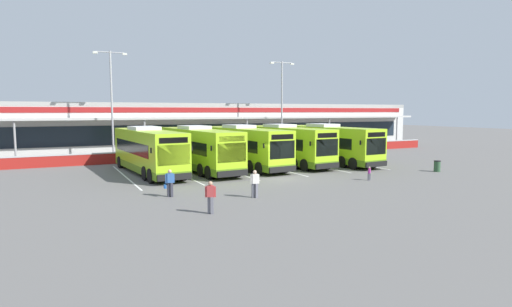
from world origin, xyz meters
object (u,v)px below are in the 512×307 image
Objects in this scene: pedestrian_with_handbag at (170,182)px; pedestrian_child at (369,173)px; coach_bus_rightmost at (329,145)px; pedestrian_in_dark_coat at (255,183)px; lamp_post_west at (112,98)px; lamp_post_centre at (282,101)px; coach_bus_leftmost at (148,151)px; coach_bus_centre at (244,147)px; pedestrian_near_bin at (211,196)px; coach_bus_left_centre at (199,150)px; litter_bin at (437,166)px; coach_bus_right_centre at (285,146)px.

pedestrian_child is at bearing -2.81° from pedestrian_with_handbag.
pedestrian_in_dark_coat is at bearing -140.13° from coach_bus_rightmost.
lamp_post_centre is (19.81, 0.07, 0.00)m from lamp_post_west.
coach_bus_leftmost is at bearing 142.41° from pedestrian_child.
pedestrian_child is at bearing -37.59° from coach_bus_leftmost.
coach_bus_centre is 15.13m from lamp_post_west.
pedestrian_with_handbag and pedestrian_near_bin have the same top height.
coach_bus_centre reaches higher than pedestrian_in_dark_coat.
pedestrian_in_dark_coat is (-0.69, -12.01, -0.91)m from coach_bus_left_centre.
pedestrian_child is at bearing -54.74° from lamp_post_west.
pedestrian_child is 0.09× the size of lamp_post_centre.
pedestrian_child is at bearing -102.91° from lamp_post_centre.
litter_bin is (17.55, -9.41, -1.32)m from coach_bus_left_centre.
pedestrian_in_dark_coat is at bearing -171.88° from litter_bin.
coach_bus_rightmost reaches higher than pedestrian_with_handbag.
coach_bus_leftmost is 1.00× the size of coach_bus_rightmost.
coach_bus_rightmost reaches higher than litter_bin.
pedestrian_near_bin is 1.74× the size of litter_bin.
coach_bus_left_centre is at bearing 86.73° from pedestrian_in_dark_coat.
lamp_post_centre reaches higher than pedestrian_with_handbag.
coach_bus_right_centre is (12.82, 0.10, 0.00)m from coach_bus_leftmost.
coach_bus_leftmost is 17.19m from coach_bus_rightmost.
litter_bin is at bearing -24.00° from coach_bus_leftmost.
pedestrian_with_handbag is at bearing -117.90° from coach_bus_left_centre.
lamp_post_centre is 11.83× the size of litter_bin.
pedestrian_near_bin is at bearing -131.14° from coach_bus_right_centre.
lamp_post_centre is at bearing 29.94° from coach_bus_leftmost.
pedestrian_near_bin is (0.74, -4.89, 0.02)m from pedestrian_with_handbag.
lamp_post_centre reaches higher than pedestrian_in_dark_coat.
pedestrian_in_dark_coat is 1.74× the size of litter_bin.
coach_bus_left_centre and coach_bus_centre have the same top height.
pedestrian_with_handbag is at bearing -133.44° from lamp_post_centre.
coach_bus_centre reaches higher than pedestrian_near_bin.
pedestrian_near_bin is (-0.13, -14.71, -0.91)m from coach_bus_leftmost.
coach_bus_leftmost reaches higher than litter_bin.
coach_bus_right_centre is at bearing 53.05° from pedestrian_in_dark_coat.
pedestrian_with_handbag is 1.61× the size of pedestrian_child.
coach_bus_centre is at bearing -178.38° from coach_bus_right_centre.
coach_bus_centre is at bearing 116.18° from pedestrian_child.
coach_bus_rightmost is at bearing 70.16° from pedestrian_child.
pedestrian_with_handbag is at bearing -88.87° from lamp_post_west.
lamp_post_centre is at bearing 37.34° from coach_bus_left_centre.
lamp_post_centre is at bearing 53.67° from pedestrian_near_bin.
coach_bus_left_centre reaches higher than litter_bin.
litter_bin is at bearing 8.12° from pedestrian_in_dark_coat.
coach_bus_rightmost is 10.35m from pedestrian_child.
pedestrian_in_dark_coat is 18.43m from litter_bin.
lamp_post_centre reaches higher than coach_bus_left_centre.
pedestrian_in_dark_coat is 1.00× the size of pedestrian_near_bin.
pedestrian_in_dark_coat reaches higher than pedestrian_child.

